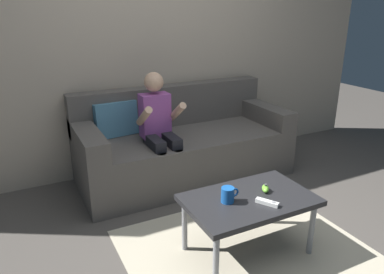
{
  "coord_description": "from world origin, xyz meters",
  "views": [
    {
      "loc": [
        -1.19,
        -1.48,
        1.51
      ],
      "look_at": [
        -0.06,
        0.77,
        0.61
      ],
      "focal_mm": 34.14,
      "sensor_mm": 36.0,
      "label": 1
    }
  ],
  "objects_px": {
    "coffee_mug": "(228,195)",
    "couch": "(182,146)",
    "game_remote_white_near_edge": "(267,202)",
    "nunchuk_lime": "(265,189)",
    "coffee_table": "(249,203)",
    "person_seated_on_couch": "(159,127)"
  },
  "relations": [
    {
      "from": "nunchuk_lime",
      "to": "coffee_mug",
      "type": "relative_size",
      "value": 0.84
    },
    {
      "from": "couch",
      "to": "coffee_table",
      "type": "relative_size",
      "value": 2.38
    },
    {
      "from": "couch",
      "to": "nunchuk_lime",
      "type": "distance_m",
      "value": 1.21
    },
    {
      "from": "nunchuk_lime",
      "to": "coffee_mug",
      "type": "distance_m",
      "value": 0.29
    },
    {
      "from": "coffee_table",
      "to": "coffee_mug",
      "type": "height_order",
      "value": "coffee_mug"
    },
    {
      "from": "nunchuk_lime",
      "to": "couch",
      "type": "bearing_deg",
      "value": 90.81
    },
    {
      "from": "game_remote_white_near_edge",
      "to": "couch",
      "type": "bearing_deg",
      "value": 86.88
    },
    {
      "from": "game_remote_white_near_edge",
      "to": "nunchuk_lime",
      "type": "relative_size",
      "value": 1.39
    },
    {
      "from": "game_remote_white_near_edge",
      "to": "nunchuk_lime",
      "type": "bearing_deg",
      "value": 56.35
    },
    {
      "from": "person_seated_on_couch",
      "to": "nunchuk_lime",
      "type": "xyz_separation_m",
      "value": [
        0.31,
        -1.03,
        -0.16
      ]
    },
    {
      "from": "coffee_table",
      "to": "game_remote_white_near_edge",
      "type": "xyz_separation_m",
      "value": [
        0.05,
        -0.12,
        0.05
      ]
    },
    {
      "from": "couch",
      "to": "game_remote_white_near_edge",
      "type": "xyz_separation_m",
      "value": [
        -0.07,
        -1.34,
        0.11
      ]
    },
    {
      "from": "couch",
      "to": "nunchuk_lime",
      "type": "bearing_deg",
      "value": -89.19
    },
    {
      "from": "coffee_table",
      "to": "person_seated_on_couch",
      "type": "bearing_deg",
      "value": 99.33
    },
    {
      "from": "couch",
      "to": "game_remote_white_near_edge",
      "type": "relative_size",
      "value": 13.8
    },
    {
      "from": "game_remote_white_near_edge",
      "to": "nunchuk_lime",
      "type": "height_order",
      "value": "nunchuk_lime"
    },
    {
      "from": "nunchuk_lime",
      "to": "game_remote_white_near_edge",
      "type": "bearing_deg",
      "value": -123.65
    },
    {
      "from": "couch",
      "to": "nunchuk_lime",
      "type": "height_order",
      "value": "couch"
    },
    {
      "from": "nunchuk_lime",
      "to": "coffee_mug",
      "type": "xyz_separation_m",
      "value": [
        -0.29,
        -0.0,
        0.03
      ]
    },
    {
      "from": "coffee_mug",
      "to": "nunchuk_lime",
      "type": "bearing_deg",
      "value": 0.79
    },
    {
      "from": "coffee_table",
      "to": "couch",
      "type": "bearing_deg",
      "value": 84.41
    },
    {
      "from": "coffee_mug",
      "to": "couch",
      "type": "bearing_deg",
      "value": 77.54
    }
  ]
}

